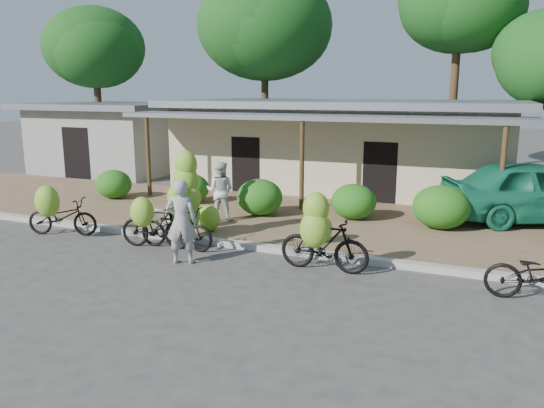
{
  "coord_description": "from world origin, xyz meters",
  "views": [
    {
      "loc": [
        5.31,
        -9.01,
        3.7
      ],
      "look_at": [
        0.82,
        1.78,
        1.2
      ],
      "focal_mm": 35.0,
      "sensor_mm": 36.0,
      "label": 1
    }
  ],
  "objects_px": {
    "tree_center_right": "(455,3)",
    "bike_right": "(322,239)",
    "teal_van": "(538,192)",
    "bike_center": "(181,212)",
    "sack_far": "(150,214)",
    "bike_left": "(154,224)",
    "bike_far_left": "(60,214)",
    "bike_far_right": "(543,276)",
    "bystander": "(220,191)",
    "tree_back_left": "(93,46)",
    "tree_far_center": "(262,24)",
    "vendor": "(181,222)",
    "sack_near": "(182,215)"
  },
  "relations": [
    {
      "from": "tree_back_left",
      "to": "tree_center_right",
      "type": "distance_m",
      "value": 17.42
    },
    {
      "from": "teal_van",
      "to": "bike_right",
      "type": "bearing_deg",
      "value": 120.96
    },
    {
      "from": "bike_far_right",
      "to": "sack_far",
      "type": "bearing_deg",
      "value": 78.6
    },
    {
      "from": "tree_back_left",
      "to": "tree_far_center",
      "type": "bearing_deg",
      "value": 20.56
    },
    {
      "from": "tree_far_center",
      "to": "bike_right",
      "type": "bearing_deg",
      "value": -62.26
    },
    {
      "from": "tree_center_right",
      "to": "bike_center",
      "type": "distance_m",
      "value": 17.09
    },
    {
      "from": "teal_van",
      "to": "tree_back_left",
      "type": "bearing_deg",
      "value": 50.05
    },
    {
      "from": "vendor",
      "to": "bike_right",
      "type": "bearing_deg",
      "value": 168.95
    },
    {
      "from": "bystander",
      "to": "sack_far",
      "type": "bearing_deg",
      "value": 7.03
    },
    {
      "from": "bike_center",
      "to": "bike_right",
      "type": "distance_m",
      "value": 3.76
    },
    {
      "from": "tree_back_left",
      "to": "vendor",
      "type": "height_order",
      "value": "tree_back_left"
    },
    {
      "from": "tree_far_center",
      "to": "teal_van",
      "type": "bearing_deg",
      "value": -36.66
    },
    {
      "from": "sack_far",
      "to": "sack_near",
      "type": "bearing_deg",
      "value": 10.48
    },
    {
      "from": "bike_far_left",
      "to": "bike_right",
      "type": "relative_size",
      "value": 1.04
    },
    {
      "from": "tree_far_center",
      "to": "vendor",
      "type": "bearing_deg",
      "value": -72.51
    },
    {
      "from": "bike_far_right",
      "to": "bike_center",
      "type": "bearing_deg",
      "value": 87.06
    },
    {
      "from": "bike_left",
      "to": "sack_near",
      "type": "distance_m",
      "value": 2.4
    },
    {
      "from": "tree_center_right",
      "to": "sack_far",
      "type": "xyz_separation_m",
      "value": [
        -6.9,
        -13.37,
        -7.2
      ]
    },
    {
      "from": "tree_far_center",
      "to": "bike_far_left",
      "type": "distance_m",
      "value": 16.26
    },
    {
      "from": "tree_far_center",
      "to": "tree_center_right",
      "type": "relative_size",
      "value": 1.0
    },
    {
      "from": "tree_back_left",
      "to": "tree_far_center",
      "type": "relative_size",
      "value": 0.83
    },
    {
      "from": "tree_far_center",
      "to": "bystander",
      "type": "distance_m",
      "value": 14.19
    },
    {
      "from": "bike_far_left",
      "to": "bike_left",
      "type": "relative_size",
      "value": 1.07
    },
    {
      "from": "bike_center",
      "to": "sack_near",
      "type": "height_order",
      "value": "bike_center"
    },
    {
      "from": "tree_center_right",
      "to": "teal_van",
      "type": "bearing_deg",
      "value": -71.36
    },
    {
      "from": "tree_back_left",
      "to": "teal_van",
      "type": "bearing_deg",
      "value": -16.81
    },
    {
      "from": "tree_far_center",
      "to": "tree_center_right",
      "type": "distance_m",
      "value": 9.03
    },
    {
      "from": "vendor",
      "to": "teal_van",
      "type": "relative_size",
      "value": 0.36
    },
    {
      "from": "bike_left",
      "to": "bystander",
      "type": "xyz_separation_m",
      "value": [
        0.31,
        2.76,
        0.34
      ]
    },
    {
      "from": "tree_back_left",
      "to": "sack_near",
      "type": "relative_size",
      "value": 9.21
    },
    {
      "from": "tree_back_left",
      "to": "teal_van",
      "type": "relative_size",
      "value": 1.53
    },
    {
      "from": "bystander",
      "to": "teal_van",
      "type": "relative_size",
      "value": 0.33
    },
    {
      "from": "bike_far_left",
      "to": "sack_far",
      "type": "distance_m",
      "value": 2.47
    },
    {
      "from": "bike_right",
      "to": "bystander",
      "type": "height_order",
      "value": "bike_right"
    },
    {
      "from": "bike_left",
      "to": "teal_van",
      "type": "xyz_separation_m",
      "value": [
        8.5,
        5.86,
        0.37
      ]
    },
    {
      "from": "sack_far",
      "to": "bike_left",
      "type": "bearing_deg",
      "value": -52.06
    },
    {
      "from": "bike_far_left",
      "to": "bike_center",
      "type": "bearing_deg",
      "value": -98.16
    },
    {
      "from": "bystander",
      "to": "vendor",
      "type": "bearing_deg",
      "value": 92.81
    },
    {
      "from": "bike_far_right",
      "to": "bystander",
      "type": "height_order",
      "value": "bystander"
    },
    {
      "from": "tree_far_center",
      "to": "bike_right",
      "type": "distance_m",
      "value": 18.13
    },
    {
      "from": "bike_left",
      "to": "bystander",
      "type": "height_order",
      "value": "bystander"
    },
    {
      "from": "tree_center_right",
      "to": "bike_right",
      "type": "height_order",
      "value": "tree_center_right"
    },
    {
      "from": "sack_far",
      "to": "teal_van",
      "type": "relative_size",
      "value": 0.15
    },
    {
      "from": "sack_near",
      "to": "sack_far",
      "type": "distance_m",
      "value": 0.99
    },
    {
      "from": "bike_far_right",
      "to": "sack_far",
      "type": "relative_size",
      "value": 2.59
    },
    {
      "from": "bike_center",
      "to": "bystander",
      "type": "xyz_separation_m",
      "value": [
        -0.16,
        2.31,
        0.1
      ]
    },
    {
      "from": "teal_van",
      "to": "bike_center",
      "type": "bearing_deg",
      "value": 100.78
    },
    {
      "from": "bike_far_left",
      "to": "bystander",
      "type": "relative_size",
      "value": 1.19
    },
    {
      "from": "bike_far_left",
      "to": "vendor",
      "type": "relative_size",
      "value": 1.06
    },
    {
      "from": "bike_center",
      "to": "vendor",
      "type": "bearing_deg",
      "value": -148.32
    }
  ]
}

